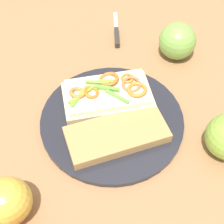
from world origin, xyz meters
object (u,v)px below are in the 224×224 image
plate (112,120)px  apple_1 (177,41)px  bread_slice_side (117,134)px  knife (116,33)px  sandwich (108,95)px  apple_3 (7,201)px

plate → apple_1: size_ratio=3.38×
bread_slice_side → knife: size_ratio=1.44×
plate → bread_slice_side: 0.05m
sandwich → apple_3: 0.26m
bread_slice_side → apple_3: size_ratio=2.37×
sandwich → bread_slice_side: bearing=-90.5°
sandwich → apple_3: bearing=-136.0°
plate → apple_3: (-0.09, 0.22, 0.03)m
bread_slice_side → apple_1: (0.15, -0.22, 0.02)m
plate → apple_1: 0.23m
apple_1 → plate: bearing=117.0°
bread_slice_side → knife: 0.29m
apple_1 → apple_3: apple_1 is taller
plate → knife: bearing=-28.3°
bread_slice_side → apple_1: size_ratio=2.23×
apple_1 → knife: bearing=36.4°
sandwich → apple_3: size_ratio=2.47×
sandwich → bread_slice_side: (-0.08, 0.02, -0.01)m
plate → sandwich: 0.05m
bread_slice_side → knife: bread_slice_side is taller
apple_3 → knife: size_ratio=0.61×
apple_1 → apple_3: size_ratio=1.06×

